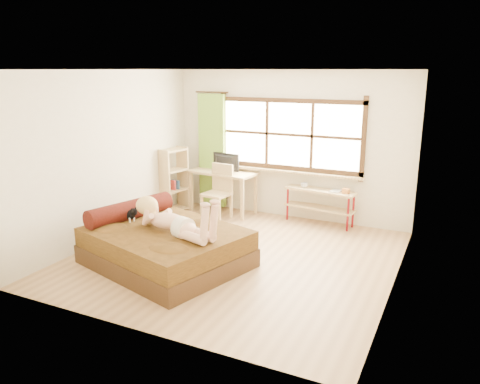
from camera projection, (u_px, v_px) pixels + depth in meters
The scene contains 18 objects.
floor at pixel (235, 257), 6.94m from camera, with size 4.50×4.50×0.00m, color #9E754C.
ceiling at pixel (235, 69), 6.25m from camera, with size 4.50×4.50×0.00m, color white.
wall_back at pixel (289, 145), 8.56m from camera, with size 4.50×4.50×0.00m, color silver.
wall_front at pixel (135, 210), 4.64m from camera, with size 4.50×4.50×0.00m, color silver.
wall_left at pixel (110, 156), 7.54m from camera, with size 4.50×4.50×0.00m, color silver.
wall_right at pixel (401, 185), 5.66m from camera, with size 4.50×4.50×0.00m, color silver.
window at pixel (289, 137), 8.49m from camera, with size 2.80×0.16×1.46m.
curtain at pixel (212, 151), 9.15m from camera, with size 0.55×0.10×2.20m, color olive.
bed at pixel (164, 245), 6.65m from camera, with size 2.47×2.18×0.79m.
woman at pixel (171, 211), 6.37m from camera, with size 1.46×0.42×0.63m, color #E8B095, non-canonical shape.
kitten at pixel (128, 213), 6.92m from camera, with size 0.31×0.13×0.25m, color black, non-canonical shape.
desk at pixel (223, 177), 8.98m from camera, with size 1.36×0.75×0.81m.
monitor at pixel (224, 162), 8.95m from camera, with size 0.59×0.08×0.34m, color black.
chair at pixel (219, 188), 8.65m from camera, with size 0.50×0.50×1.01m.
pipe_shelf at pixel (321, 199), 8.34m from camera, with size 1.30×0.49×0.72m.
cup at pixel (304, 185), 8.42m from camera, with size 0.12×0.12×0.10m, color gray.
book at pixel (331, 190), 8.22m from camera, with size 0.17×0.23×0.02m, color gray.
bookshelf at pixel (174, 180), 8.99m from camera, with size 0.41×0.59×1.25m.
Camera 1 is at (2.86, -5.80, 2.71)m, focal length 35.00 mm.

